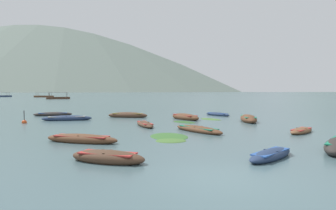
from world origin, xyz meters
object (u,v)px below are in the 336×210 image
object	(u,v)px
rowboat_8	(218,114)
rowboat_9	(53,114)
rowboat_7	(67,118)
rowboat_12	(301,131)
ferry_1	(1,96)
rowboat_5	(248,119)
rowboat_6	(271,155)
rowboat_0	(185,117)
rowboat_11	(108,157)
rowboat_1	(145,124)
rowboat_10	(198,129)
rowboat_4	(82,139)
rowboat_3	(128,115)
ferry_0	(44,96)
mooring_buoy	(24,122)
ferry_2	(58,98)

from	to	relation	value
rowboat_8	rowboat_9	bearing A→B (deg)	175.54
rowboat_7	rowboat_12	world-z (taller)	rowboat_7
rowboat_7	ferry_1	bearing A→B (deg)	117.39
rowboat_5	rowboat_6	size ratio (longest dim) A/B	1.51
rowboat_0	rowboat_11	bearing A→B (deg)	-108.46
rowboat_5	rowboat_12	distance (m)	7.19
ferry_1	rowboat_9	bearing A→B (deg)	-62.65
rowboat_0	rowboat_9	distance (m)	14.94
rowboat_1	rowboat_10	size ratio (longest dim) A/B	0.87
rowboat_1	ferry_1	bearing A→B (deg)	119.08
rowboat_4	rowboat_10	world-z (taller)	rowboat_4
rowboat_3	ferry_0	xyz separation A→B (m)	(-42.66, 104.02, 0.24)
rowboat_5	rowboat_11	world-z (taller)	rowboat_5
rowboat_7	rowboat_3	bearing A→B (deg)	25.68
rowboat_3	rowboat_10	world-z (taller)	rowboat_3
rowboat_4	rowboat_6	world-z (taller)	rowboat_4
rowboat_1	ferry_0	world-z (taller)	ferry_0
mooring_buoy	ferry_1	bearing A→B (deg)	115.78
rowboat_7	rowboat_1	bearing A→B (deg)	-35.23
rowboat_11	rowboat_0	bearing A→B (deg)	71.54
rowboat_5	rowboat_12	xyz separation A→B (m)	(0.85, -7.14, -0.10)
rowboat_11	rowboat_6	bearing A→B (deg)	0.00
rowboat_5	mooring_buoy	distance (m)	19.41
ferry_0	rowboat_5	bearing A→B (deg)	-63.83
rowboat_7	mooring_buoy	bearing A→B (deg)	-143.48
rowboat_1	rowboat_12	bearing A→B (deg)	-24.21
rowboat_0	rowboat_9	bearing A→B (deg)	158.95
ferry_1	mooring_buoy	world-z (taller)	ferry_1
rowboat_3	rowboat_9	size ratio (longest dim) A/B	1.05
ferry_0	mooring_buoy	distance (m)	114.10
rowboat_12	rowboat_1	bearing A→B (deg)	155.79
rowboat_7	rowboat_11	bearing A→B (deg)	-70.89
rowboat_12	ferry_2	bearing A→B (deg)	114.88
rowboat_1	rowboat_3	bearing A→B (deg)	102.52
rowboat_11	ferry_0	bearing A→B (deg)	109.21
rowboat_8	ferry_2	world-z (taller)	ferry_2
rowboat_11	rowboat_3	bearing A→B (deg)	90.55
rowboat_11	rowboat_8	bearing A→B (deg)	64.43
rowboat_7	rowboat_8	bearing A→B (deg)	14.31
rowboat_6	rowboat_7	bearing A→B (deg)	126.64
rowboat_7	mooring_buoy	xyz separation A→B (m)	(-2.96, -2.19, -0.07)
rowboat_9	rowboat_10	size ratio (longest dim) A/B	0.96
ferry_0	rowboat_0	bearing A→B (deg)	-65.66
rowboat_6	rowboat_11	xyz separation A→B (m)	(-6.48, 0.00, 0.03)
rowboat_3	rowboat_10	xyz separation A→B (m)	(5.23, -11.14, -0.06)
rowboat_5	rowboat_12	bearing A→B (deg)	-83.22
ferry_2	ferry_0	bearing A→B (deg)	115.72
rowboat_11	rowboat_12	distance (m)	13.43
rowboat_11	rowboat_1	bearing A→B (deg)	82.26
ferry_1	rowboat_0	bearing A→B (deg)	-58.44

